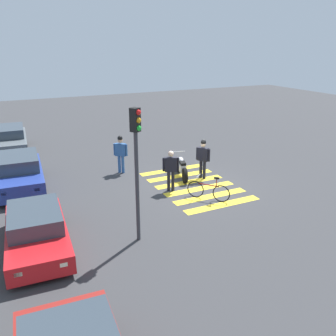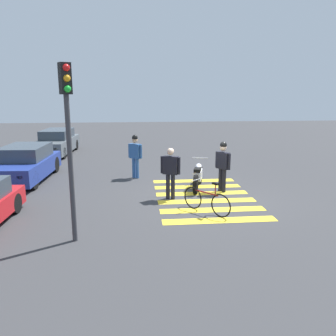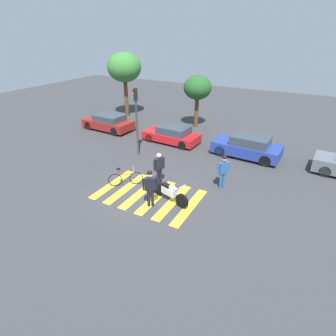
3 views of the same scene
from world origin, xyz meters
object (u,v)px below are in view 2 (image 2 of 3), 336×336
police_motorcycle (198,176)px  traffic_light_pole (68,126)px  car_blue_hatchback (25,164)px  officer_on_foot (170,170)px  officer_by_motorcycle (223,163)px  pedestrian_bystander (135,153)px  car_grey_coupe (57,142)px  leaning_bicycle (207,201)px

police_motorcycle → traffic_light_pole: bearing=138.8°
car_blue_hatchback → traffic_light_pole: traffic_light_pole is taller
officer_on_foot → car_blue_hatchback: bearing=61.1°
officer_on_foot → officer_by_motorcycle: size_ratio=0.95×
officer_on_foot → officer_by_motorcycle: (0.68, -1.99, 0.07)m
police_motorcycle → officer_on_foot: size_ratio=1.23×
pedestrian_bystander → car_grey_coupe: size_ratio=0.41×
officer_on_foot → car_grey_coupe: size_ratio=0.39×
officer_on_foot → leaning_bicycle: bearing=-147.5°
pedestrian_bystander → car_blue_hatchback: bearing=88.6°
car_blue_hatchback → police_motorcycle: bearing=-105.4°
officer_by_motorcycle → car_grey_coupe: officer_by_motorcycle is taller
police_motorcycle → leaning_bicycle: police_motorcycle is taller
leaning_bicycle → car_grey_coupe: 12.73m
pedestrian_bystander → traffic_light_pole: size_ratio=0.43×
car_grey_coupe → officer_on_foot: bearing=-148.2°
officer_by_motorcycle → car_grey_coupe: (8.63, 7.76, -0.42)m
leaning_bicycle → officer_by_motorcycle: bearing=-25.4°
leaning_bicycle → car_grey_coupe: (10.81, 6.72, 0.29)m
car_blue_hatchback → leaning_bicycle: bearing=-124.8°
traffic_light_pole → officer_by_motorcycle: bearing=-50.6°
officer_on_foot → pedestrian_bystander: (3.06, 1.18, 0.06)m
car_grey_coupe → car_blue_hatchback: bearing=-179.9°
officer_by_motorcycle → car_blue_hatchback: bearing=72.2°
officer_by_motorcycle → pedestrian_bystander: 3.97m
leaning_bicycle → car_blue_hatchback: bearing=55.2°
leaning_bicycle → traffic_light_pole: (-1.69, 3.66, 2.48)m
pedestrian_bystander → officer_on_foot: bearing=-158.9°
car_blue_hatchback → car_grey_coupe: 6.13m
leaning_bicycle → police_motorcycle: bearing=-4.8°
officer_on_foot → pedestrian_bystander: 3.29m
officer_on_foot → car_blue_hatchback: 6.59m
pedestrian_bystander → traffic_light_pole: (-6.25, 1.53, 1.78)m
police_motorcycle → pedestrian_bystander: 3.04m
officer_on_foot → police_motorcycle: bearing=-43.2°
police_motorcycle → car_blue_hatchback: bearing=74.6°
pedestrian_bystander → car_grey_coupe: 7.76m
traffic_light_pole → pedestrian_bystander: bearing=-13.7°
officer_by_motorcycle → police_motorcycle: bearing=53.9°
car_grey_coupe → leaning_bicycle: bearing=-148.1°
officer_on_foot → pedestrian_bystander: bearing=21.1°
officer_on_foot → officer_by_motorcycle: 2.10m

